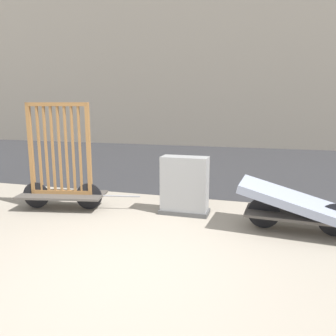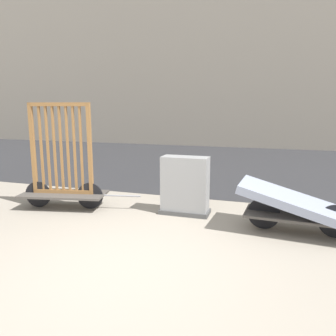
{
  "view_description": "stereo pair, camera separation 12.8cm",
  "coord_description": "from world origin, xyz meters",
  "views": [
    {
      "loc": [
        1.55,
        -3.35,
        1.9
      ],
      "look_at": [
        0.0,
        1.87,
        0.9
      ],
      "focal_mm": 35.0,
      "sensor_mm": 36.0,
      "label": 1
    },
    {
      "loc": [
        1.67,
        -3.31,
        1.9
      ],
      "look_at": [
        0.0,
        1.87,
        0.9
      ],
      "focal_mm": 35.0,
      "sensor_mm": 36.0,
      "label": 2
    }
  ],
  "objects": [
    {
      "name": "utility_cabinet",
      "position": [
        0.2,
        2.25,
        0.48
      ],
      "size": [
        0.89,
        0.42,
        1.05
      ],
      "color": "#4C4C4C",
      "rests_on": "ground_plane"
    },
    {
      "name": "road_strip",
      "position": [
        0.0,
        8.09,
        0.0
      ],
      "size": [
        56.0,
        9.56,
        0.01
      ],
      "color": "#2D2D30",
      "rests_on": "ground_plane"
    },
    {
      "name": "ground_plane",
      "position": [
        0.0,
        0.0,
        0.0
      ],
      "size": [
        60.0,
        60.0,
        0.0
      ],
      "primitive_type": "plane",
      "color": "gray"
    },
    {
      "name": "building_facade",
      "position": [
        0.0,
        14.87,
        5.73
      ],
      "size": [
        48.0,
        4.0,
        11.45
      ],
      "color": "#9E9384",
      "rests_on": "ground_plane"
    },
    {
      "name": "bike_cart_with_bedframe",
      "position": [
        -2.1,
        1.87,
        0.65
      ],
      "size": [
        2.32,
        0.99,
        2.0
      ],
      "rotation": [
        0.0,
        0.0,
        0.21
      ],
      "color": "#4C4742",
      "rests_on": "ground_plane"
    },
    {
      "name": "bike_cart_with_mattress",
      "position": [
        2.11,
        1.87,
        0.42
      ],
      "size": [
        2.43,
        0.99,
        0.77
      ],
      "rotation": [
        0.0,
        0.0,
        -0.06
      ],
      "color": "#4C4742",
      "rests_on": "ground_plane"
    }
  ]
}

